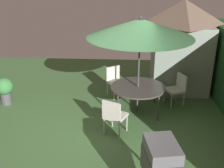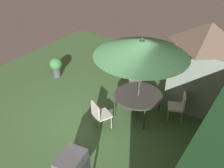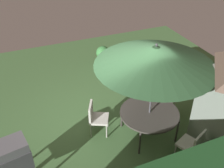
% 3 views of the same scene
% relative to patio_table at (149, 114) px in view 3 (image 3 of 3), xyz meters
% --- Properties ---
extents(ground_plane, '(11.00, 11.00, 0.00)m').
position_rel_patio_table_xyz_m(ground_plane, '(0.90, -0.88, -0.68)').
color(ground_plane, '#47703D').
extents(patio_table, '(1.48, 1.48, 0.72)m').
position_rel_patio_table_xyz_m(patio_table, '(0.00, 0.00, 0.00)').
color(patio_table, '#47423D').
rests_on(patio_table, ground).
extents(patio_umbrella, '(2.69, 2.69, 2.59)m').
position_rel_patio_table_xyz_m(patio_umbrella, '(0.00, -0.00, 1.62)').
color(patio_umbrella, '#4C4C51').
rests_on(patio_umbrella, ground).
extents(bbq_grill, '(0.78, 0.61, 1.20)m').
position_rel_patio_table_xyz_m(bbq_grill, '(3.28, 0.27, 0.17)').
color(bbq_grill, '#47474C').
rests_on(bbq_grill, ground).
extents(chair_near_shed, '(0.62, 0.62, 0.90)m').
position_rel_patio_table_xyz_m(chair_near_shed, '(1.21, -0.58, -0.15)').
color(chair_near_shed, silver).
rests_on(chair_near_shed, ground).
extents(chair_far_side, '(0.61, 0.61, 0.90)m').
position_rel_patio_table_xyz_m(chair_far_side, '(-0.49, 1.14, -0.15)').
color(chair_far_side, silver).
rests_on(chair_far_side, ground).
extents(chair_toward_hedge, '(0.64, 0.64, 0.90)m').
position_rel_patio_table_xyz_m(chair_toward_hedge, '(-0.99, -0.67, -0.15)').
color(chair_toward_hedge, silver).
rests_on(chair_toward_hedge, ground).
extents(potted_plant_by_shed, '(0.49, 0.49, 0.80)m').
position_rel_patio_table_xyz_m(potted_plant_by_shed, '(-0.20, -3.78, -0.20)').
color(potted_plant_by_shed, '#4C4C51').
rests_on(potted_plant_by_shed, ground).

